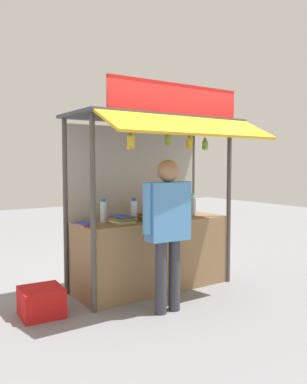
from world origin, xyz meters
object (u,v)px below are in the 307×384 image
object	(u,v)px
water_bottle_far_left	(193,207)
banana_bunch_rightmost	(189,143)
magazine_stack_center	(85,224)
vendor_person	(168,221)
water_bottle_front_right	(134,210)
banana_bunch_inner_right	(168,140)
magazine_stack_left	(149,217)
banana_bunch_inner_left	(205,145)
magazine_stack_right	(170,217)
water_bottle_mid_right	(103,211)
plastic_crate	(41,302)
water_bottle_front_left	(156,209)
banana_bunch_leftmost	(131,142)
water_bottle_mid_left	(192,204)
water_bottle_far_right	(171,207)
magazine_stack_back_right	(122,220)

from	to	relation	value
water_bottle_far_left	banana_bunch_rightmost	size ratio (longest dim) A/B	0.95
magazine_stack_center	vendor_person	distance (m)	0.99
water_bottle_front_right	banana_bunch_inner_right	distance (m)	0.97
magazine_stack_center	magazine_stack_left	distance (m)	0.85
banana_bunch_inner_left	magazine_stack_right	bearing A→B (deg)	141.37
water_bottle_mid_right	water_bottle_front_right	distance (m)	0.38
banana_bunch_inner_right	plastic_crate	xyz separation A→B (m)	(-1.43, 0.33, -1.73)
plastic_crate	vendor_person	bearing A→B (deg)	-29.78
water_bottle_front_right	plastic_crate	bearing A→B (deg)	-175.10
water_bottle_front_left	water_bottle_far_left	bearing A→B (deg)	-8.96
banana_bunch_leftmost	water_bottle_mid_left	bearing A→B (deg)	23.73
magazine_stack_center	vendor_person	world-z (taller)	vendor_person
water_bottle_far_right	magazine_stack_left	distance (m)	0.41
magazine_stack_center	plastic_crate	bearing A→B (deg)	-169.55
water_bottle_front_left	magazine_stack_back_right	xyz separation A→B (m)	(-0.61, -0.15, -0.08)
banana_bunch_inner_right	banana_bunch_inner_left	bearing A→B (deg)	0.13
magazine_stack_right	water_bottle_far_left	bearing A→B (deg)	17.25
banana_bunch_inner_left	vendor_person	xyz separation A→B (m)	(-0.83, -0.34, -0.85)
water_bottle_mid_left	plastic_crate	xyz separation A→B (m)	(-2.32, -0.29, -0.89)
water_bottle_mid_left	vendor_person	xyz separation A→B (m)	(-1.14, -0.96, -0.04)
water_bottle_mid_left	magazine_stack_right	bearing A→B (deg)	-152.07
water_bottle_front_right	magazine_stack_back_right	distance (m)	0.23
banana_bunch_inner_right	magazine_stack_center	bearing A→B (deg)	153.32
water_bottle_front_right	vendor_person	size ratio (longest dim) A/B	0.17
banana_bunch_leftmost	vendor_person	xyz separation A→B (m)	(0.25, -0.34, -0.86)
plastic_crate	water_bottle_front_right	bearing A→B (deg)	4.90
water_bottle_far_left	banana_bunch_inner_left	bearing A→B (deg)	-112.48
magazine_stack_center	banana_bunch_leftmost	size ratio (longest dim) A/B	0.94
banana_bunch_inner_right	magazine_stack_back_right	bearing A→B (deg)	137.64
magazine_stack_right	banana_bunch_leftmost	distance (m)	1.22
water_bottle_mid_left	banana_bunch_leftmost	distance (m)	1.73
banana_bunch_leftmost	plastic_crate	bearing A→B (deg)	160.35
water_bottle_front_left	magazine_stack_right	world-z (taller)	water_bottle_front_left
water_bottle_far_left	magazine_stack_left	bearing A→B (deg)	-175.50
water_bottle_far_right	magazine_stack_back_right	world-z (taller)	water_bottle_far_right
banana_bunch_rightmost	banana_bunch_inner_left	size ratio (longest dim) A/B	0.98
water_bottle_far_right	banana_bunch_rightmost	world-z (taller)	banana_bunch_rightmost
magazine_stack_back_right	banana_bunch_inner_left	world-z (taller)	banana_bunch_inner_left
plastic_crate	banana_bunch_rightmost	bearing A→B (deg)	-10.54
water_bottle_mid_right	banana_bunch_inner_left	xyz separation A→B (m)	(1.14, -0.56, 0.81)
vendor_person	banana_bunch_inner_left	bearing A→B (deg)	26.13
magazine_stack_back_right	water_bottle_far_left	bearing A→B (deg)	2.85
magazine_stack_right	banana_bunch_inner_left	distance (m)	1.01
banana_bunch_rightmost	plastic_crate	world-z (taller)	banana_bunch_rightmost
magazine_stack_back_right	vendor_person	size ratio (longest dim) A/B	0.19
magazine_stack_back_right	magazine_stack_left	distance (m)	0.39
water_bottle_far_right	water_bottle_front_right	distance (m)	0.58
magazine_stack_left	water_bottle_far_left	bearing A→B (deg)	4.50
water_bottle_front_right	magazine_stack_right	size ratio (longest dim) A/B	1.06
banana_bunch_inner_left	vendor_person	distance (m)	1.24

